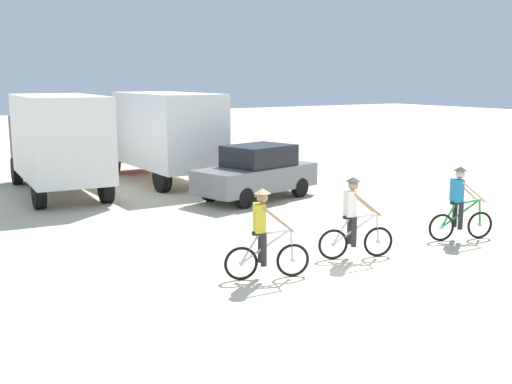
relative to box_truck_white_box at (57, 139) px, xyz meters
name	(u,v)px	position (x,y,z in m)	size (l,w,h in m)	color
ground_plane	(351,282)	(2.25, -12.54, -1.87)	(120.00, 120.00, 0.00)	beige
box_truck_white_box	(57,139)	(0.00, 0.00, 0.00)	(2.87, 6.91, 3.35)	white
box_truck_avon_van	(162,132)	(4.13, 0.69, 0.00)	(2.40, 6.75, 3.35)	white
sedan_parked	(257,172)	(5.21, -4.37, -0.99)	(4.50, 2.71, 1.76)	slate
cyclist_orange_shirt	(264,237)	(0.94, -11.44, -1.03)	(1.65, 0.73, 1.82)	black
cyclist_cowboy_hat	(354,221)	(3.37, -11.28, -1.03)	(1.65, 0.74, 1.82)	black
cyclist_near_camera	(460,206)	(6.59, -11.45, -1.03)	(1.66, 0.71, 1.82)	black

